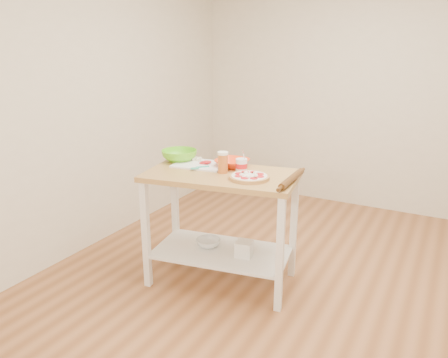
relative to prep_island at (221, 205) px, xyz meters
name	(u,v)px	position (x,y,z in m)	size (l,w,h in m)	color
room_shell	(304,119)	(0.60, 0.04, 0.70)	(4.04, 4.54, 2.74)	#9C6339
prep_island	(221,205)	(0.00, 0.00, 0.00)	(1.21, 0.80, 0.90)	#B18748
pizza	(249,177)	(0.25, -0.03, 0.27)	(0.29, 0.29, 0.05)	tan
cutting_board	(200,164)	(-0.26, 0.12, 0.26)	(0.44, 0.35, 0.04)	white
spatula	(199,167)	(-0.20, 0.00, 0.27)	(0.11, 0.14, 0.01)	teal
knife	(186,158)	(-0.44, 0.19, 0.27)	(0.27, 0.05, 0.01)	silver
orange_bowl	(232,163)	(-0.01, 0.19, 0.28)	(0.25, 0.25, 0.06)	#FF4515
green_bowl	(179,155)	(-0.48, 0.15, 0.30)	(0.29, 0.29, 0.09)	#64CE1E
beer_pint	(223,162)	(0.01, 0.01, 0.33)	(0.08, 0.08, 0.16)	#C56627
yogurt_tub	(241,166)	(0.12, 0.09, 0.31)	(0.09, 0.09, 0.19)	white
rolling_pin	(292,179)	(0.54, 0.03, 0.28)	(0.05, 0.05, 0.42)	#573314
shelf_glass_bowl	(208,243)	(-0.13, 0.02, -0.36)	(0.20, 0.20, 0.06)	silver
shelf_bin	(244,249)	(0.20, 0.00, -0.33)	(0.12, 0.12, 0.12)	white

